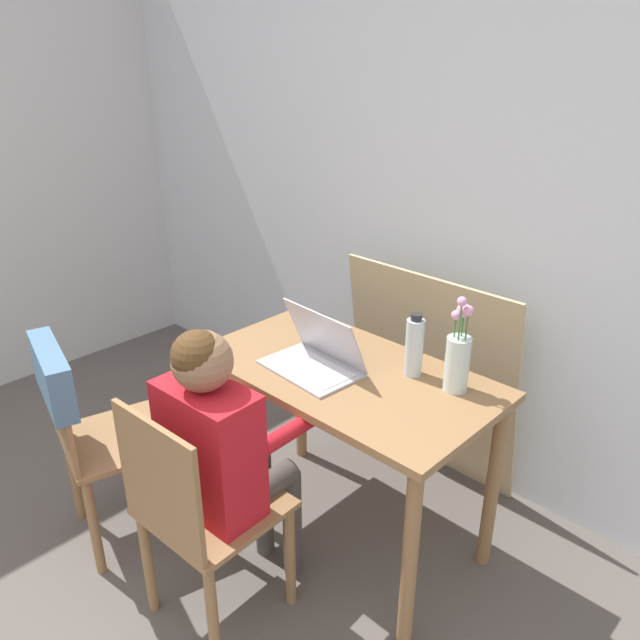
% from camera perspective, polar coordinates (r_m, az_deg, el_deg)
% --- Properties ---
extents(wall_back, '(6.40, 0.05, 2.50)m').
position_cam_1_polar(wall_back, '(2.62, 13.05, 10.96)').
color(wall_back, silver).
rests_on(wall_back, ground_plane).
extents(dining_table, '(1.09, 0.60, 0.74)m').
position_cam_1_polar(dining_table, '(2.30, 2.35, -7.09)').
color(dining_table, olive).
rests_on(dining_table, ground_plane).
extents(chair_occupied, '(0.42, 0.42, 0.86)m').
position_cam_1_polar(chair_occupied, '(2.11, -11.04, -17.03)').
color(chair_occupied, olive).
rests_on(chair_occupied, ground_plane).
extents(chair_spare, '(0.49, 0.52, 0.87)m').
position_cam_1_polar(chair_spare, '(2.45, -20.94, -7.97)').
color(chair_spare, olive).
rests_on(chair_spare, ground_plane).
extents(person_seated, '(0.35, 0.43, 1.07)m').
position_cam_1_polar(person_seated, '(2.02, -9.04, -10.85)').
color(person_seated, red).
rests_on(person_seated, ground_plane).
extents(laptop, '(0.37, 0.25, 0.22)m').
position_cam_1_polar(laptop, '(2.24, -0.34, -3.19)').
color(laptop, '#B2B2B7').
rests_on(laptop, dining_table).
extents(flower_vase, '(0.08, 0.08, 0.34)m').
position_cam_1_polar(flower_vase, '(2.12, 12.50, -3.25)').
color(flower_vase, silver).
rests_on(flower_vase, dining_table).
extents(water_bottle, '(0.06, 0.06, 0.23)m').
position_cam_1_polar(water_bottle, '(2.19, 8.61, -2.41)').
color(water_bottle, silver).
rests_on(water_bottle, dining_table).
extents(cardboard_panel, '(0.84, 0.15, 0.96)m').
position_cam_1_polar(cardboard_panel, '(2.80, 9.97, -4.92)').
color(cardboard_panel, tan).
rests_on(cardboard_panel, ground_plane).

